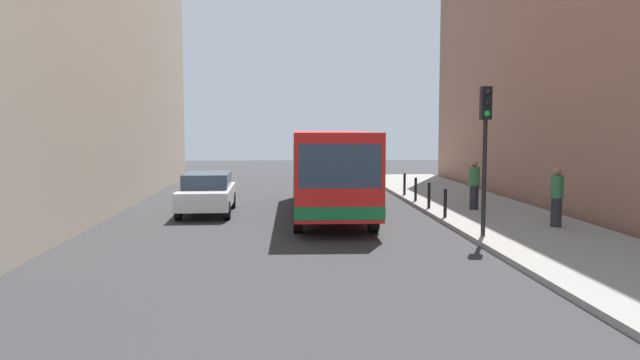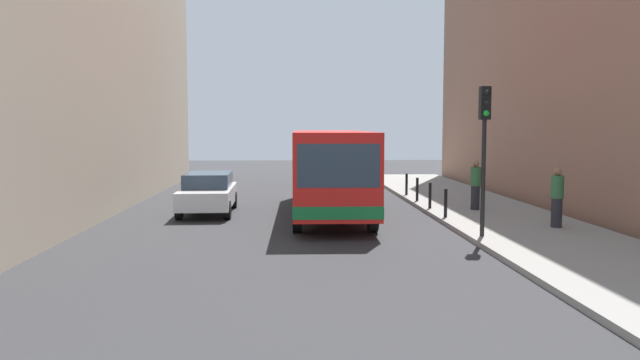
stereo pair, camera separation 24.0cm
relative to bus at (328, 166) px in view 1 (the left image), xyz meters
The scene contains 12 objects.
ground_plane 3.81m from the bus, 84.69° to the right, with size 80.00×80.00×0.00m, color #2D2D30.
sidewalk 6.84m from the bus, 30.63° to the right, with size 4.40×40.00×0.15m, color gray.
building_left 12.64m from the bus, behind, with size 7.00×32.00×15.15m, color #B2A38C.
bus is the anchor object (origin of this frame).
car_beside_bus 4.52m from the bus, behind, with size 1.92×4.43×1.48m.
traffic_light 7.01m from the bus, 55.90° to the right, with size 0.28×0.33×4.10m.
bollard_near 4.44m from the bus, 29.05° to the right, with size 0.11×0.11×0.95m, color black.
bollard_mid 3.93m from the bus, ahead, with size 0.11×0.11×0.95m, color black.
bollard_far 4.64m from the bus, 33.37° to the left, with size 0.11×0.11×0.95m, color black.
bollard_farthest 6.17m from the bus, 51.68° to the left, with size 0.11×0.11×0.95m, color black.
pedestrian_near_signal 7.88m from the bus, 33.35° to the right, with size 0.38×0.38×1.80m.
pedestrian_mid_sidewalk 5.37m from the bus, ahead, with size 0.38×0.38×1.79m.
Camera 1 is at (-2.03, -18.96, 3.15)m, focal length 34.79 mm.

